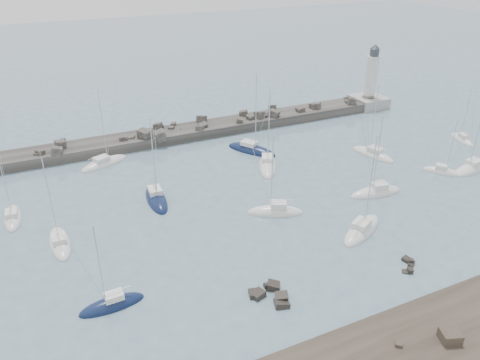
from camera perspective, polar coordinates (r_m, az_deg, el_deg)
name	(u,v)px	position (r m, az deg, el deg)	size (l,w,h in m)	color
ground	(261,245)	(58.84, 2.57, -7.89)	(400.00, 400.00, 0.00)	slate
rock_cluster_near	(270,295)	(51.36, 3.68, -13.87)	(4.09, 4.61, 1.60)	black
rock_cluster_far	(408,265)	(58.86, 19.80, -9.69)	(2.89, 2.91, 1.19)	black
breakwater	(129,145)	(88.41, -13.42, 4.19)	(115.00, 7.43, 4.85)	#312E2B
lighthouse	(369,93)	(110.80, 15.48, 10.16)	(7.00, 7.00, 14.60)	gray
sailboat_1	(13,218)	(70.86, -25.95, -4.20)	(2.66, 7.42, 11.61)	silver
sailboat_2	(112,305)	(51.84, -15.33, -14.50)	(6.88, 2.39, 10.97)	#0E193A
sailboat_3	(60,244)	(62.91, -21.09, -7.24)	(2.62, 8.00, 12.55)	silver
sailboat_4	(104,164)	(82.26, -16.20, 1.91)	(9.12, 5.88, 13.73)	silver
sailboat_5	(275,212)	(65.18, 4.34, -3.95)	(8.08, 5.51, 12.61)	silver
sailboat_6	(267,166)	(78.31, 3.37, 1.72)	(6.90, 9.69, 14.88)	silver
sailboat_7	(362,230)	(63.21, 14.62, -5.96)	(9.21, 6.66, 14.24)	silver
sailboat_8	(251,150)	(84.10, 1.41, 3.63)	(7.72, 9.82, 15.32)	#0E193A
sailboat_9	(376,193)	(72.73, 16.22, -1.53)	(8.61, 3.63, 13.35)	silver
sailboat_10	(373,155)	(85.56, 15.87, 2.97)	(4.65, 8.93, 13.55)	silver
sailboat_11	(471,169)	(86.07, 26.34, 1.21)	(9.27, 4.30, 14.13)	silver
sailboat_12	(462,140)	(98.05, 25.42, 4.43)	(3.76, 6.94, 10.68)	silver
sailboat_13	(442,172)	(82.97, 23.44, 0.89)	(5.35, 6.10, 10.02)	silver
sailboat_14	(156,199)	(69.22, -10.16, -2.34)	(3.30, 8.91, 13.96)	#0E193A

